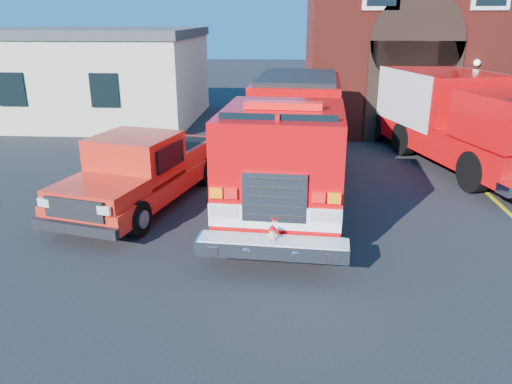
# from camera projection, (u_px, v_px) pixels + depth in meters

# --- Properties ---
(ground) EXTENTS (100.00, 100.00, 0.00)m
(ground) POSITION_uv_depth(u_px,v_px,m) (259.00, 225.00, 12.34)
(ground) COLOR black
(ground) RESTS_ON ground
(parking_stripe_mid) EXTENTS (0.12, 3.00, 0.01)m
(parking_stripe_mid) POSITION_uv_depth(u_px,v_px,m) (474.00, 181.00, 15.67)
(parking_stripe_mid) COLOR #DAC20B
(parking_stripe_mid) RESTS_ON ground
(parking_stripe_far) EXTENTS (0.12, 3.00, 0.01)m
(parking_stripe_far) POSITION_uv_depth(u_px,v_px,m) (446.00, 156.00, 18.49)
(parking_stripe_far) COLOR #DAC20B
(parking_stripe_far) RESTS_ON ground
(fire_station) EXTENTS (15.20, 10.20, 8.45)m
(fire_station) POSITION_uv_depth(u_px,v_px,m) (469.00, 30.00, 23.48)
(fire_station) COLOR maroon
(fire_station) RESTS_ON ground
(side_building) EXTENTS (10.20, 8.20, 4.35)m
(side_building) POSITION_uv_depth(u_px,v_px,m) (93.00, 74.00, 24.43)
(side_building) COLOR beige
(side_building) RESTS_ON ground
(fire_engine) EXTENTS (3.49, 10.35, 3.14)m
(fire_engine) POSITION_uv_depth(u_px,v_px,m) (292.00, 138.00, 14.21)
(fire_engine) COLOR black
(fire_engine) RESTS_ON ground
(pickup_truck) EXTENTS (3.56, 6.39, 1.98)m
(pickup_truck) POSITION_uv_depth(u_px,v_px,m) (143.00, 171.00, 13.49)
(pickup_truck) COLOR black
(pickup_truck) RESTS_ON ground
(secondary_truck) EXTENTS (5.38, 9.84, 3.05)m
(secondary_truck) POSITION_uv_depth(u_px,v_px,m) (453.00, 114.00, 17.35)
(secondary_truck) COLOR black
(secondary_truck) RESTS_ON ground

